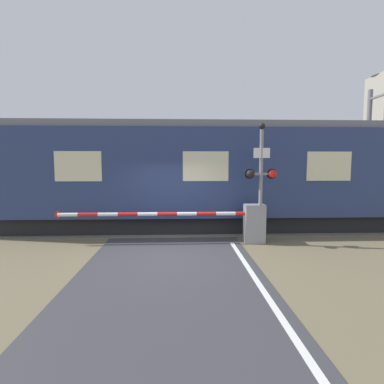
% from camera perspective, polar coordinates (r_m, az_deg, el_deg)
% --- Properties ---
extents(ground_plane, '(80.00, 80.00, 0.00)m').
position_cam_1_polar(ground_plane, '(8.09, -3.88, -11.77)').
color(ground_plane, '#6B6047').
extents(track_bed, '(36.00, 3.20, 0.13)m').
position_cam_1_polar(track_bed, '(11.29, -3.44, -6.68)').
color(track_bed, '#666056').
rests_on(track_bed, ground_plane).
extents(train, '(14.69, 2.87, 3.81)m').
position_cam_1_polar(train, '(11.08, 1.97, 3.14)').
color(train, black).
rests_on(train, ground_plane).
extents(crossing_barrier, '(6.24, 0.44, 1.16)m').
position_cam_1_polar(crossing_barrier, '(9.18, 8.43, -5.61)').
color(crossing_barrier, gray).
rests_on(crossing_barrier, ground_plane).
extents(signal_post, '(0.95, 0.26, 3.56)m').
position_cam_1_polar(signal_post, '(9.00, 13.01, 2.94)').
color(signal_post, gray).
rests_on(signal_post, ground_plane).
extents(catenary_pole, '(0.20, 1.90, 5.57)m').
position_cam_1_polar(catenary_pole, '(15.30, 30.51, 6.70)').
color(catenary_pole, slate).
rests_on(catenary_pole, ground_plane).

